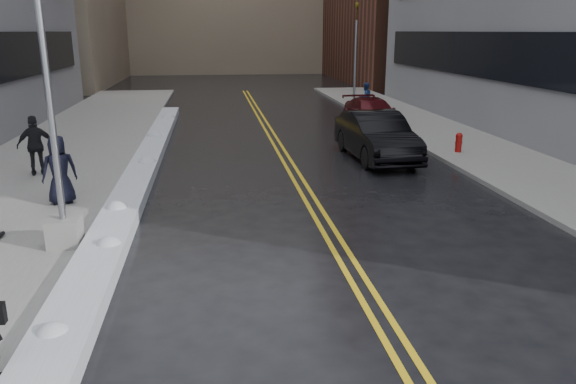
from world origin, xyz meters
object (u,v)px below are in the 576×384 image
object	(u,v)px
pedestrian_d	(36,145)
car_maroon	(372,113)
pedestrian_c	(59,170)
fire_hydrant	(459,141)
car_black	(376,136)
traffic_signal	(355,51)
lamppost	(53,134)
pedestrian_east	(365,98)

from	to	relation	value
pedestrian_d	car_maroon	distance (m)	15.40
pedestrian_c	fire_hydrant	bearing A→B (deg)	178.36
fire_hydrant	pedestrian_d	bearing A→B (deg)	-174.08
pedestrian_c	car_black	distance (m)	10.92
traffic_signal	pedestrian_d	bearing A→B (deg)	-132.32
lamppost	fire_hydrant	size ratio (longest dim) A/B	10.45
pedestrian_east	car_black	bearing A→B (deg)	54.28
fire_hydrant	pedestrian_d	size ratio (longest dim) A/B	0.39
pedestrian_east	car_maroon	size ratio (longest dim) A/B	0.34
lamppost	car_black	distance (m)	12.09
pedestrian_c	pedestrian_east	bearing A→B (deg)	-150.35
car_black	car_maroon	bearing A→B (deg)	72.92
fire_hydrant	car_black	xyz separation A→B (m)	(-3.25, -0.16, 0.31)
pedestrian_c	traffic_signal	bearing A→B (deg)	-145.69
lamppost	pedestrian_d	xyz separation A→B (m)	(-2.33, 6.48, -1.45)
car_maroon	pedestrian_c	bearing A→B (deg)	-137.96
fire_hydrant	pedestrian_d	distance (m)	14.72
traffic_signal	car_maroon	distance (m)	8.01
fire_hydrant	traffic_signal	world-z (taller)	traffic_signal
lamppost	car_maroon	distance (m)	18.19
pedestrian_c	pedestrian_east	size ratio (longest dim) A/B	1.10
lamppost	fire_hydrant	bearing A→B (deg)	33.04
lamppost	fire_hydrant	world-z (taller)	lamppost
traffic_signal	pedestrian_c	size ratio (longest dim) A/B	3.31
lamppost	pedestrian_d	world-z (taller)	lamppost
lamppost	car_maroon	world-z (taller)	lamppost
pedestrian_d	car_black	distance (m)	11.46
pedestrian_d	pedestrian_east	xyz separation A→B (m)	(13.96, 12.35, -0.11)
lamppost	pedestrian_c	xyz separation A→B (m)	(-0.82, 3.17, -1.48)
lamppost	car_maroon	bearing A→B (deg)	53.36
lamppost	fire_hydrant	distance (m)	14.81
car_maroon	lamppost	bearing A→B (deg)	-128.94
pedestrian_c	pedestrian_d	size ratio (longest dim) A/B	0.97
fire_hydrant	traffic_signal	xyz separation A→B (m)	(-0.50, 14.00, 2.85)
fire_hydrant	car_black	world-z (taller)	car_black
pedestrian_c	pedestrian_d	bearing A→B (deg)	-87.40
pedestrian_east	car_black	distance (m)	11.29
fire_hydrant	pedestrian_east	bearing A→B (deg)	93.51
traffic_signal	pedestrian_d	xyz separation A→B (m)	(-14.13, -15.52, -2.32)
traffic_signal	pedestrian_c	bearing A→B (deg)	-123.82
car_maroon	car_black	bearing A→B (deg)	-106.96
pedestrian_d	pedestrian_east	distance (m)	18.64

